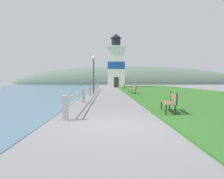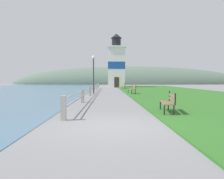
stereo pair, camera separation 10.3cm
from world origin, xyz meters
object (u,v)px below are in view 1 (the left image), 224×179
(lighthouse, at_px, (116,64))
(lamp_post, at_px, (94,67))
(park_bench_near, at_px, (170,101))
(park_bench_far, at_px, (124,86))
(park_bench_midway, at_px, (133,89))

(lighthouse, relative_size, lamp_post, 2.68)
(park_bench_near, relative_size, lamp_post, 0.43)
(park_bench_far, height_order, lighthouse, lighthouse)
(lighthouse, bearing_deg, park_bench_midway, -87.66)
(park_bench_near, height_order, lamp_post, lamp_post)
(park_bench_near, bearing_deg, lighthouse, -80.43)
(park_bench_near, xyz_separation_m, park_bench_far, (0.00, 26.15, 0.00))
(park_bench_near, relative_size, park_bench_far, 0.90)
(lamp_post, bearing_deg, park_bench_midway, 0.97)
(lighthouse, xyz_separation_m, lamp_post, (-3.17, -20.98, -1.82))
(lighthouse, distance_m, lamp_post, 21.30)
(park_bench_midway, relative_size, lamp_post, 0.46)
(lamp_post, bearing_deg, lighthouse, 81.40)
(park_bench_midway, bearing_deg, park_bench_far, -96.42)
(park_bench_midway, xyz_separation_m, lamp_post, (-4.03, -0.07, 2.20))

